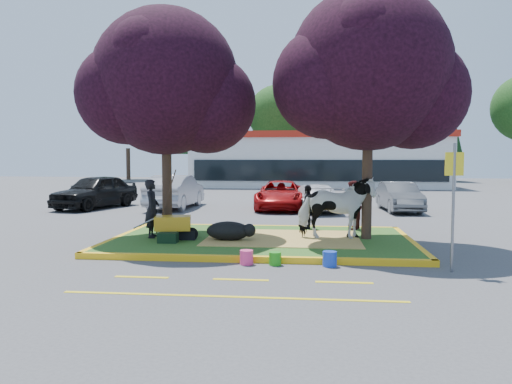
# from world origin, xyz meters

# --- Properties ---
(ground) EXTENTS (90.00, 90.00, 0.00)m
(ground) POSITION_xyz_m (0.00, 0.00, 0.00)
(ground) COLOR #424244
(ground) RESTS_ON ground
(median_island) EXTENTS (8.00, 5.00, 0.15)m
(median_island) POSITION_xyz_m (0.00, 0.00, 0.07)
(median_island) COLOR #24531A
(median_island) RESTS_ON ground
(curb_near) EXTENTS (8.30, 0.16, 0.15)m
(curb_near) POSITION_xyz_m (0.00, -2.58, 0.07)
(curb_near) COLOR yellow
(curb_near) RESTS_ON ground
(curb_far) EXTENTS (8.30, 0.16, 0.15)m
(curb_far) POSITION_xyz_m (0.00, 2.58, 0.07)
(curb_far) COLOR yellow
(curb_far) RESTS_ON ground
(curb_left) EXTENTS (0.16, 5.30, 0.15)m
(curb_left) POSITION_xyz_m (-4.08, 0.00, 0.07)
(curb_left) COLOR yellow
(curb_left) RESTS_ON ground
(curb_right) EXTENTS (0.16, 5.30, 0.15)m
(curb_right) POSITION_xyz_m (4.08, 0.00, 0.07)
(curb_right) COLOR yellow
(curb_right) RESTS_ON ground
(straw_bedding) EXTENTS (4.20, 3.00, 0.01)m
(straw_bedding) POSITION_xyz_m (0.60, 0.00, 0.15)
(straw_bedding) COLOR tan
(straw_bedding) RESTS_ON median_island
(tree_purple_left) EXTENTS (5.06, 4.20, 6.51)m
(tree_purple_left) POSITION_xyz_m (-2.78, 0.38, 4.36)
(tree_purple_left) COLOR black
(tree_purple_left) RESTS_ON median_island
(tree_purple_right) EXTENTS (5.30, 4.40, 6.82)m
(tree_purple_right) POSITION_xyz_m (2.92, 0.18, 4.56)
(tree_purple_right) COLOR black
(tree_purple_right) RESTS_ON median_island
(fire_lane_stripe_a) EXTENTS (1.10, 0.12, 0.01)m
(fire_lane_stripe_a) POSITION_xyz_m (-2.00, -4.20, 0.00)
(fire_lane_stripe_a) COLOR yellow
(fire_lane_stripe_a) RESTS_ON ground
(fire_lane_stripe_b) EXTENTS (1.10, 0.12, 0.01)m
(fire_lane_stripe_b) POSITION_xyz_m (0.00, -4.20, 0.00)
(fire_lane_stripe_b) COLOR yellow
(fire_lane_stripe_b) RESTS_ON ground
(fire_lane_stripe_c) EXTENTS (1.10, 0.12, 0.01)m
(fire_lane_stripe_c) POSITION_xyz_m (2.00, -4.20, 0.00)
(fire_lane_stripe_c) COLOR yellow
(fire_lane_stripe_c) RESTS_ON ground
(fire_lane_long) EXTENTS (6.00, 0.10, 0.01)m
(fire_lane_long) POSITION_xyz_m (0.00, -5.40, 0.00)
(fire_lane_long) COLOR yellow
(fire_lane_long) RESTS_ON ground
(retail_building) EXTENTS (20.40, 8.40, 4.40)m
(retail_building) POSITION_xyz_m (2.00, 27.98, 2.25)
(retail_building) COLOR silver
(retail_building) RESTS_ON ground
(treeline) EXTENTS (46.58, 7.80, 14.63)m
(treeline) POSITION_xyz_m (1.23, 37.61, 7.73)
(treeline) COLOR black
(treeline) RESTS_ON ground
(cow) EXTENTS (2.08, 1.02, 1.72)m
(cow) POSITION_xyz_m (2.05, -0.00, 1.01)
(cow) COLOR silver
(cow) RESTS_ON median_island
(calf) EXTENTS (1.25, 0.79, 0.52)m
(calf) POSITION_xyz_m (-0.85, -0.51, 0.41)
(calf) COLOR black
(calf) RESTS_ON median_island
(handler) EXTENTS (0.47, 0.64, 1.63)m
(handler) POSITION_xyz_m (-3.05, -0.23, 0.96)
(handler) COLOR black
(handler) RESTS_ON median_island
(visitor_a) EXTENTS (0.76, 0.87, 1.52)m
(visitor_a) POSITION_xyz_m (2.66, 1.93, 0.91)
(visitor_a) COLOR #421314
(visitor_a) RESTS_ON median_island
(visitor_b) EXTENTS (0.38, 0.83, 1.39)m
(visitor_b) POSITION_xyz_m (1.28, 1.94, 0.84)
(visitor_b) COLOR black
(visitor_b) RESTS_ON median_island
(wheelbarrow) EXTENTS (1.72, 0.75, 0.65)m
(wheelbarrow) POSITION_xyz_m (-2.36, -0.57, 0.60)
(wheelbarrow) COLOR black
(wheelbarrow) RESTS_ON median_island
(gear_bag_dark) EXTENTS (0.50, 0.29, 0.25)m
(gear_bag_dark) POSITION_xyz_m (-2.00, -0.51, 0.27)
(gear_bag_dark) COLOR black
(gear_bag_dark) RESTS_ON median_island
(gear_bag_green) EXTENTS (0.51, 0.32, 0.27)m
(gear_bag_green) POSITION_xyz_m (-2.36, -1.06, 0.28)
(gear_bag_green) COLOR black
(gear_bag_green) RESTS_ON median_island
(sign_post) EXTENTS (0.38, 0.06, 2.69)m
(sign_post) POSITION_xyz_m (4.30, -3.04, 1.67)
(sign_post) COLOR slate
(sign_post) RESTS_ON ground
(bucket_green) EXTENTS (0.35, 0.35, 0.29)m
(bucket_green) POSITION_xyz_m (0.58, -2.80, 0.15)
(bucket_green) COLOR #229717
(bucket_green) RESTS_ON ground
(bucket_pink) EXTENTS (0.38, 0.38, 0.32)m
(bucket_pink) POSITION_xyz_m (-0.06, -2.80, 0.16)
(bucket_pink) COLOR #FD387A
(bucket_pink) RESTS_ON ground
(bucket_blue) EXTENTS (0.38, 0.38, 0.33)m
(bucket_blue) POSITION_xyz_m (1.78, -2.80, 0.17)
(bucket_blue) COLOR blue
(bucket_blue) RESTS_ON ground
(car_black) EXTENTS (3.10, 4.99, 1.59)m
(car_black) POSITION_xyz_m (-8.69, 8.71, 0.79)
(car_black) COLOR black
(car_black) RESTS_ON ground
(car_silver) EXTENTS (1.78, 4.81, 1.57)m
(car_silver) POSITION_xyz_m (-4.96, 9.16, 0.79)
(car_silver) COLOR #9B9DA3
(car_silver) RESTS_ON ground
(car_red) EXTENTS (2.19, 4.72, 1.31)m
(car_red) POSITION_xyz_m (0.02, 9.14, 0.65)
(car_red) COLOR #A70D0E
(car_red) RESTS_ON ground
(car_white) EXTENTS (2.76, 4.46, 1.21)m
(car_white) POSITION_xyz_m (1.50, 8.50, 0.60)
(car_white) COLOR silver
(car_white) RESTS_ON ground
(car_grey) EXTENTS (1.59, 4.01, 1.30)m
(car_grey) POSITION_xyz_m (5.30, 8.84, 0.65)
(car_grey) COLOR #505357
(car_grey) RESTS_ON ground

